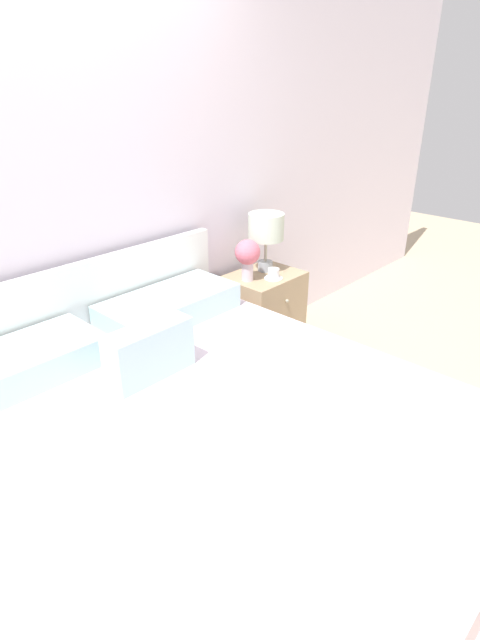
% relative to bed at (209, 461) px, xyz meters
% --- Properties ---
extents(ground_plane, '(12.00, 12.00, 0.00)m').
position_rel_bed_xyz_m(ground_plane, '(0.00, 1.01, -0.32)').
color(ground_plane, '#CCB28E').
extents(wall_back, '(8.00, 0.06, 2.60)m').
position_rel_bed_xyz_m(wall_back, '(0.00, 1.08, 0.98)').
color(wall_back, white).
rests_on(wall_back, ground_plane).
extents(bed, '(1.86, 2.16, 0.96)m').
position_rel_bed_xyz_m(bed, '(0.00, 0.00, 0.00)').
color(bed, white).
rests_on(bed, ground_plane).
extents(nightstand, '(0.50, 0.41, 0.61)m').
position_rel_bed_xyz_m(nightstand, '(1.29, 0.80, -0.01)').
color(nightstand, tan).
rests_on(nightstand, ground_plane).
extents(table_lamp, '(0.24, 0.24, 0.39)m').
position_rel_bed_xyz_m(table_lamp, '(1.35, 0.85, 0.58)').
color(table_lamp, '#A8B2BC').
rests_on(table_lamp, nightstand).
extents(flower_vase, '(0.16, 0.16, 0.27)m').
position_rel_bed_xyz_m(flower_vase, '(1.14, 0.81, 0.46)').
color(flower_vase, silver).
rests_on(flower_vase, nightstand).
extents(teacup, '(0.12, 0.12, 0.07)m').
position_rel_bed_xyz_m(teacup, '(1.27, 0.71, 0.32)').
color(teacup, white).
rests_on(teacup, nightstand).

